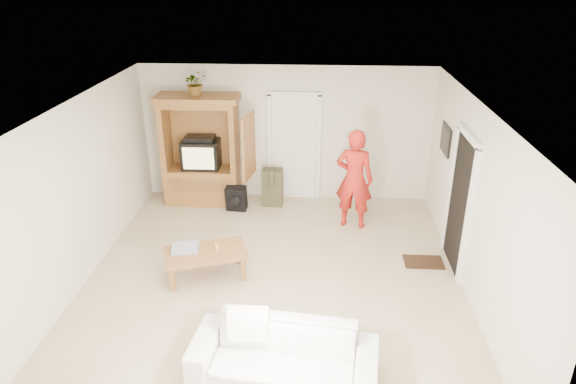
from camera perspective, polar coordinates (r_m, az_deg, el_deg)
name	(u,v)px	position (r m, az deg, el deg)	size (l,w,h in m)	color
floor	(274,279)	(7.71, -1.61, -9.63)	(6.00, 6.00, 0.00)	tan
ceiling	(271,107)	(6.63, -1.87, 9.42)	(6.00, 6.00, 0.00)	white
wall_back	(286,134)	(9.87, -0.17, 6.49)	(5.50, 5.50, 0.00)	silver
wall_front	(241,348)	(4.55, -5.25, -16.88)	(5.50, 5.50, 0.00)	silver
wall_left	(78,194)	(7.80, -22.28, -0.25)	(6.00, 6.00, 0.00)	silver
wall_right	(475,205)	(7.36, 20.11, -1.33)	(6.00, 6.00, 0.00)	silver
armoire	(203,157)	(9.90, -9.46, 3.83)	(1.82, 1.14, 2.10)	olive
door_back	(294,148)	(9.92, 0.69, 4.88)	(0.85, 0.05, 2.04)	white
doorway_right	(460,204)	(7.99, 18.56, -1.31)	(0.05, 0.90, 2.04)	black
framed_picture	(446,139)	(8.96, 17.13, 5.60)	(0.03, 0.60, 0.48)	black
doormat	(423,262)	(8.36, 14.82, -7.53)	(0.60, 0.40, 0.02)	#382316
plant	(196,83)	(9.49, -10.23, 11.84)	(0.41, 0.36, 0.46)	#4C7238
man	(354,179)	(8.88, 7.37, 1.43)	(0.65, 0.43, 1.78)	#B21F17
sofa	(284,354)	(5.97, -0.49, -17.60)	(2.07, 0.81, 0.60)	silver
coffee_table	(206,254)	(7.66, -9.12, -6.86)	(1.31, 0.98, 0.44)	#9C6336
towel	(185,248)	(7.68, -11.34, -6.12)	(0.38, 0.28, 0.08)	#DC4977
candle	(217,247)	(7.62, -7.91, -6.02)	(0.08, 0.08, 0.10)	tan
backpack_black	(236,199)	(9.68, -5.77, -0.76)	(0.38, 0.22, 0.46)	black
backpack_olive	(272,187)	(9.81, -1.73, 0.54)	(0.38, 0.28, 0.73)	#47442B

